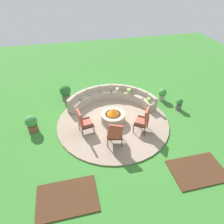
{
  "coord_description": "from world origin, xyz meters",
  "views": [
    {
      "loc": [
        -1.74,
        -7.13,
        6.04
      ],
      "look_at": [
        0.0,
        0.2,
        0.45
      ],
      "focal_mm": 33.14,
      "sensor_mm": 36.0,
      "label": 1
    }
  ],
  "objects_px": {
    "lounge_chair_front_left": "(84,122)",
    "potted_plant_1": "(179,104)",
    "lounge_chair_front_right": "(115,133)",
    "potted_plant_0": "(65,92)",
    "lounge_chair_back_left": "(144,120)",
    "potted_plant_2": "(162,94)",
    "fire_pit": "(113,117)",
    "curved_stone_bench": "(112,98)",
    "potted_plant_3": "(32,123)"
  },
  "relations": [
    {
      "from": "lounge_chair_front_left",
      "to": "potted_plant_1",
      "type": "distance_m",
      "value": 4.82
    },
    {
      "from": "lounge_chair_front_left",
      "to": "lounge_chair_front_right",
      "type": "bearing_deg",
      "value": 37.56
    },
    {
      "from": "potted_plant_0",
      "to": "lounge_chair_back_left",
      "type": "bearing_deg",
      "value": -47.48
    },
    {
      "from": "lounge_chair_front_right",
      "to": "potted_plant_2",
      "type": "xyz_separation_m",
      "value": [
        3.22,
        2.63,
        -0.24
      ]
    },
    {
      "from": "potted_plant_0",
      "to": "fire_pit",
      "type": "bearing_deg",
      "value": -51.07
    },
    {
      "from": "curved_stone_bench",
      "to": "lounge_chair_back_left",
      "type": "height_order",
      "value": "lounge_chair_back_left"
    },
    {
      "from": "lounge_chair_back_left",
      "to": "curved_stone_bench",
      "type": "bearing_deg",
      "value": 52.66
    },
    {
      "from": "lounge_chair_back_left",
      "to": "potted_plant_1",
      "type": "relative_size",
      "value": 1.86
    },
    {
      "from": "fire_pit",
      "to": "lounge_chair_front_left",
      "type": "distance_m",
      "value": 1.45
    },
    {
      "from": "potted_plant_2",
      "to": "lounge_chair_front_right",
      "type": "bearing_deg",
      "value": -140.67
    },
    {
      "from": "fire_pit",
      "to": "potted_plant_1",
      "type": "relative_size",
      "value": 1.74
    },
    {
      "from": "curved_stone_bench",
      "to": "potted_plant_1",
      "type": "distance_m",
      "value": 3.35
    },
    {
      "from": "potted_plant_3",
      "to": "potted_plant_1",
      "type": "bearing_deg",
      "value": -0.03
    },
    {
      "from": "lounge_chair_front_left",
      "to": "potted_plant_2",
      "type": "xyz_separation_m",
      "value": [
        4.3,
        1.67,
        -0.26
      ]
    },
    {
      "from": "potted_plant_1",
      "to": "lounge_chair_front_right",
      "type": "bearing_deg",
      "value": -155.65
    },
    {
      "from": "lounge_chair_front_right",
      "to": "potted_plant_3",
      "type": "distance_m",
      "value": 3.66
    },
    {
      "from": "lounge_chair_front_left",
      "to": "potted_plant_2",
      "type": "bearing_deg",
      "value": 100.55
    },
    {
      "from": "curved_stone_bench",
      "to": "lounge_chair_back_left",
      "type": "xyz_separation_m",
      "value": [
        0.78,
        -2.45,
        0.3
      ]
    },
    {
      "from": "lounge_chair_front_left",
      "to": "potted_plant_0",
      "type": "bearing_deg",
      "value": -178.57
    },
    {
      "from": "potted_plant_0",
      "to": "potted_plant_3",
      "type": "distance_m",
      "value": 2.66
    },
    {
      "from": "potted_plant_3",
      "to": "lounge_chair_front_left",
      "type": "bearing_deg",
      "value": -17.93
    },
    {
      "from": "fire_pit",
      "to": "lounge_chair_front_left",
      "type": "xyz_separation_m",
      "value": [
        -1.35,
        -0.43,
        0.31
      ]
    },
    {
      "from": "lounge_chair_front_right",
      "to": "lounge_chair_back_left",
      "type": "xyz_separation_m",
      "value": [
        1.36,
        0.49,
        0.02
      ]
    },
    {
      "from": "curved_stone_bench",
      "to": "potted_plant_0",
      "type": "distance_m",
      "value": 2.44
    },
    {
      "from": "curved_stone_bench",
      "to": "lounge_chair_front_right",
      "type": "relative_size",
      "value": 3.71
    },
    {
      "from": "potted_plant_0",
      "to": "potted_plant_3",
      "type": "bearing_deg",
      "value": -125.69
    },
    {
      "from": "curved_stone_bench",
      "to": "potted_plant_2",
      "type": "bearing_deg",
      "value": -6.69
    },
    {
      "from": "potted_plant_0",
      "to": "potted_plant_1",
      "type": "height_order",
      "value": "potted_plant_0"
    },
    {
      "from": "lounge_chair_front_left",
      "to": "lounge_chair_front_right",
      "type": "height_order",
      "value": "lounge_chair_front_left"
    },
    {
      "from": "fire_pit",
      "to": "potted_plant_3",
      "type": "xyz_separation_m",
      "value": [
        -3.52,
        0.27,
        0.09
      ]
    },
    {
      "from": "lounge_chair_front_right",
      "to": "fire_pit",
      "type": "bearing_deg",
      "value": 90.64
    },
    {
      "from": "potted_plant_2",
      "to": "potted_plant_3",
      "type": "relative_size",
      "value": 0.87
    },
    {
      "from": "curved_stone_bench",
      "to": "potted_plant_3",
      "type": "bearing_deg",
      "value": -161.57
    },
    {
      "from": "curved_stone_bench",
      "to": "lounge_chair_front_left",
      "type": "bearing_deg",
      "value": -130.12
    },
    {
      "from": "lounge_chair_back_left",
      "to": "potted_plant_2",
      "type": "height_order",
      "value": "lounge_chair_back_left"
    },
    {
      "from": "curved_stone_bench",
      "to": "potted_plant_3",
      "type": "height_order",
      "value": "potted_plant_3"
    },
    {
      "from": "curved_stone_bench",
      "to": "potted_plant_2",
      "type": "height_order",
      "value": "curved_stone_bench"
    },
    {
      "from": "fire_pit",
      "to": "potted_plant_3",
      "type": "height_order",
      "value": "potted_plant_3"
    },
    {
      "from": "curved_stone_bench",
      "to": "lounge_chair_front_right",
      "type": "xyz_separation_m",
      "value": [
        -0.58,
        -2.94,
        0.28
      ]
    },
    {
      "from": "lounge_chair_front_left",
      "to": "lounge_chair_back_left",
      "type": "bearing_deg",
      "value": 68.39
    },
    {
      "from": "curved_stone_bench",
      "to": "potted_plant_3",
      "type": "xyz_separation_m",
      "value": [
        -3.83,
        -1.28,
        0.07
      ]
    },
    {
      "from": "potted_plant_1",
      "to": "potted_plant_2",
      "type": "distance_m",
      "value": 1.08
    },
    {
      "from": "potted_plant_0",
      "to": "potted_plant_1",
      "type": "xyz_separation_m",
      "value": [
        5.37,
        -2.16,
        -0.13
      ]
    },
    {
      "from": "lounge_chair_back_left",
      "to": "potted_plant_0",
      "type": "distance_m",
      "value": 4.53
    },
    {
      "from": "lounge_chair_back_left",
      "to": "potted_plant_3",
      "type": "bearing_deg",
      "value": 110.6
    },
    {
      "from": "lounge_chair_front_right",
      "to": "potted_plant_0",
      "type": "height_order",
      "value": "lounge_chair_front_right"
    },
    {
      "from": "lounge_chair_back_left",
      "to": "potted_plant_0",
      "type": "relative_size",
      "value": 1.36
    },
    {
      "from": "lounge_chair_back_left",
      "to": "potted_plant_2",
      "type": "xyz_separation_m",
      "value": [
        1.85,
        2.14,
        -0.26
      ]
    },
    {
      "from": "curved_stone_bench",
      "to": "potted_plant_2",
      "type": "xyz_separation_m",
      "value": [
        2.64,
        -0.31,
        0.04
      ]
    },
    {
      "from": "lounge_chair_front_left",
      "to": "lounge_chair_back_left",
      "type": "xyz_separation_m",
      "value": [
        2.45,
        -0.48,
        -0.0
      ]
    }
  ]
}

